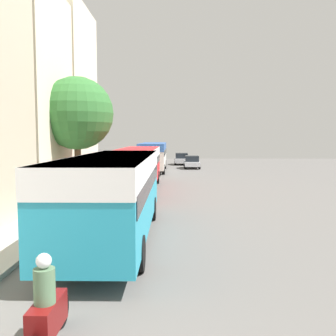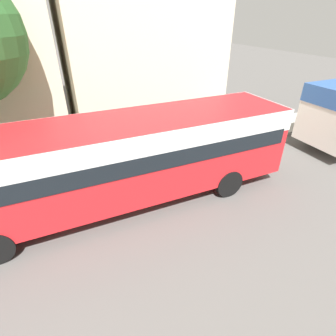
{
  "view_description": "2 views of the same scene",
  "coord_description": "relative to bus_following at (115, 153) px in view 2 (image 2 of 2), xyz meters",
  "views": [
    {
      "loc": [
        0.41,
        -3.26,
        3.66
      ],
      "look_at": [
        -0.04,
        26.12,
        1.21
      ],
      "focal_mm": 40.0,
      "sensor_mm": 36.0,
      "label": 1
    },
    {
      "loc": [
        5.16,
        20.9,
        5.56
      ],
      "look_at": [
        -1.95,
        24.1,
        0.97
      ],
      "focal_mm": 28.0,
      "sensor_mm": 36.0,
      "label": 2
    }
  ],
  "objects": [
    {
      "name": "bus_following",
      "position": [
        0.0,
        0.0,
        0.0
      ],
      "size": [
        2.56,
        11.54,
        2.86
      ],
      "color": "red",
      "rests_on": "ground_plane"
    },
    {
      "name": "pedestrian_near_curb",
      "position": [
        -2.53,
        5.71,
        -0.76
      ],
      "size": [
        0.34,
        0.34,
        1.84
      ],
      "color": "#232838",
      "rests_on": "sidewalk"
    }
  ]
}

